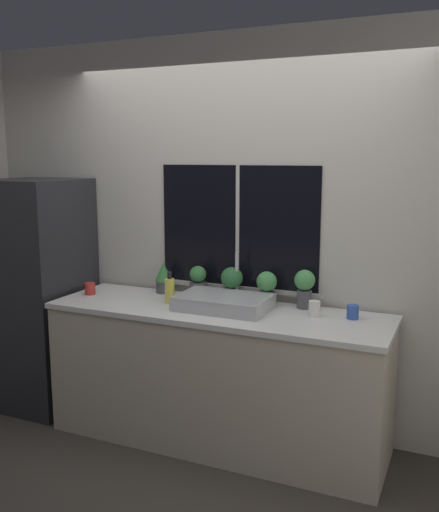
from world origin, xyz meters
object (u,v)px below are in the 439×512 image
Objects in this scene: potted_plant_center at (231,282)px; refrigerator at (40,294)px; potted_plant_right at (267,286)px; mug_red at (90,289)px; potted_plant_left at (198,282)px; mug_white at (314,309)px; potted_plant_far_left at (164,277)px; potted_plant_far_right at (304,286)px; mug_blue at (353,312)px; soap_bottle at (170,290)px; sink at (224,302)px.

refrigerator is at bearing -171.20° from potted_plant_center.
mug_red is at bearing -168.13° from potted_plant_right.
mug_red is at bearing -160.37° from potted_plant_left.
mug_red is (-1.24, -0.26, -0.08)m from potted_plant_right.
potted_plant_far_left is at bearing 171.80° from mug_white.
potted_plant_far_right is 2.99× the size of mug_red.
potted_plant_far_left is at bearing 180.00° from potted_plant_right.
mug_white reaches higher than mug_blue.
potted_plant_center is at bearing 35.16° from soap_bottle.
potted_plant_far_right reaches higher than potted_plant_far_left.
potted_plant_center is 0.42m from soap_bottle.
potted_plant_center reaches higher than mug_red.
potted_plant_left is (0.28, 0.00, -0.01)m from potted_plant_far_left.
refrigerator reaches higher than mug_red.
potted_plant_far_left is 0.31m from soap_bottle.
refrigerator is at bearing -178.31° from mug_white.
sink is 6.95× the size of mug_red.
sink is 0.53m from potted_plant_far_right.
potted_plant_left is at bearing 180.00° from potted_plant_far_right.
potted_plant_center is (0.53, 0.00, 0.01)m from potted_plant_far_left.
mug_red is at bearing -165.16° from potted_plant_center.
mug_blue is (0.34, -0.12, -0.10)m from potted_plant_far_right.
potted_plant_far_right reaches higher than mug_blue.
soap_bottle reaches higher than mug_red.
mug_blue is at bearing 5.87° from soap_bottle.
refrigerator is 2.92× the size of sink.
potted_plant_center reaches higher than soap_bottle.
potted_plant_right is (0.51, -0.00, 0.02)m from potted_plant_left.
potted_plant_far_right reaches higher than soap_bottle.
refrigerator is 2.01m from potted_plant_far_right.
potted_plant_right is at bearing 22.03° from soap_bottle.
mug_red is (-0.45, -0.26, -0.08)m from potted_plant_far_left.
potted_plant_far_left is at bearing 29.83° from mug_red.
mug_white is at bearing -168.43° from mug_blue.
potted_plant_far_right is 0.89m from soap_bottle.
mug_white is (0.37, -0.17, -0.07)m from potted_plant_right.
mug_white is 0.23m from mug_blue.
potted_plant_far_left is at bearing 180.00° from potted_plant_left.
potted_plant_left is at bearing 169.28° from mug_white.
potted_plant_far_left reaches higher than mug_white.
potted_plant_far_right is 2.57× the size of mug_white.
potted_plant_left is at bearing 180.00° from potted_plant_center.
sink is at bearing -0.10° from refrigerator.
potted_plant_right is (1.73, 0.23, 0.17)m from refrigerator.
mug_red is at bearing -150.17° from potted_plant_far_left.
potted_plant_far_left is 2.28× the size of mug_white.
mug_blue is at bearing 2.66° from refrigerator.
sink reaches higher than mug_red.
potted_plant_left is 2.53× the size of mug_blue.
mug_blue is (1.10, -0.12, -0.06)m from potted_plant_left.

